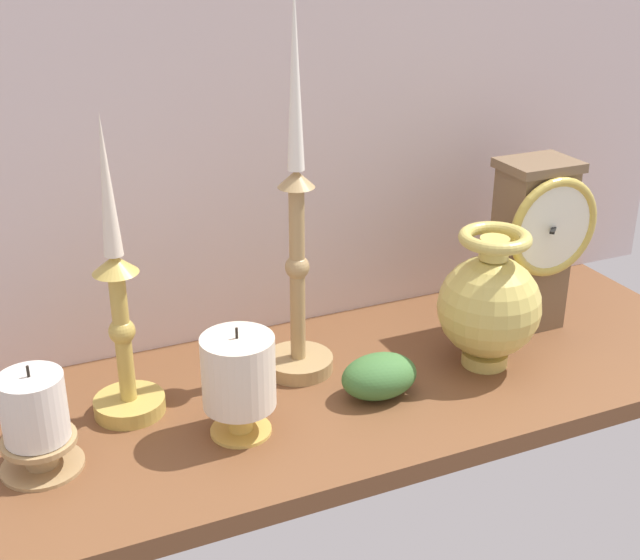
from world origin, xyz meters
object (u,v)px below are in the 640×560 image
Objects in this scene: brass_vase_bulbous at (489,303)px; pillar_candle_front at (239,379)px; mantel_clock at (534,241)px; candlestick_tall_center at (121,322)px; candlestick_tall_left at (297,259)px; pillar_candle_near_clock at (36,422)px.

pillar_candle_front is at bearing -176.79° from brass_vase_bulbous.
brass_vase_bulbous is 32.88cm from pillar_candle_front.
mantel_clock is 0.67× the size of candlestick_tall_center.
pillar_candle_near_clock is (-31.59, -7.72, -9.34)cm from candlestick_tall_left.
pillar_candle_front is (-10.96, -9.95, -8.12)cm from candlestick_tall_left.
candlestick_tall_center is 2.70× the size of pillar_candle_front.
pillar_candle_near_clock is (-10.48, -6.69, -5.92)cm from candlestick_tall_center.
brass_vase_bulbous is at bearing -9.36° from candlestick_tall_center.
mantel_clock is at bearing 5.58° from pillar_candle_near_clock.
mantel_clock reaches higher than pillar_candle_near_clock.
candlestick_tall_center reaches higher than brass_vase_bulbous.
pillar_candle_near_clock is at bearing -174.42° from mantel_clock.
pillar_candle_front is (-43.96, -8.53, -5.57)cm from mantel_clock.
candlestick_tall_center is 14.30cm from pillar_candle_front.
candlestick_tall_left reaches higher than pillar_candle_near_clock.
pillar_candle_front is at bearing -41.30° from candlestick_tall_center.
mantel_clock is at bearing -0.41° from candlestick_tall_center.
brass_vase_bulbous is at bearing -149.10° from mantel_clock.
brass_vase_bulbous is (-11.17, -6.69, -3.91)cm from mantel_clock.
candlestick_tall_left is 21.41cm from candlestick_tall_center.
candlestick_tall_left is at bearing 159.63° from brass_vase_bulbous.
pillar_candle_near_clock is (-64.59, -6.31, -6.79)cm from mantel_clock.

